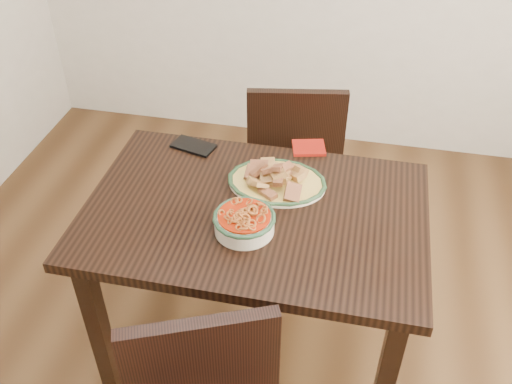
% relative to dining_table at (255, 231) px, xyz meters
% --- Properties ---
extents(floor, '(3.50, 3.50, 0.00)m').
position_rel_dining_table_xyz_m(floor, '(0.09, -0.09, -0.65)').
color(floor, '#3E2713').
rests_on(floor, ground).
extents(dining_table, '(1.18, 0.78, 0.75)m').
position_rel_dining_table_xyz_m(dining_table, '(0.00, 0.00, 0.00)').
color(dining_table, black).
rests_on(dining_table, ground).
extents(chair_far, '(0.49, 0.49, 0.89)m').
position_rel_dining_table_xyz_m(chair_far, '(0.03, 0.71, -0.15)').
color(chair_far, black).
rests_on(chair_far, ground).
extents(fish_plate, '(0.35, 0.27, 0.11)m').
position_rel_dining_table_xyz_m(fish_plate, '(0.05, 0.15, 0.15)').
color(fish_plate, white).
rests_on(fish_plate, dining_table).
extents(noodle_bowl, '(0.21, 0.21, 0.08)m').
position_rel_dining_table_xyz_m(noodle_bowl, '(-0.01, -0.11, 0.14)').
color(noodle_bowl, beige).
rests_on(noodle_bowl, dining_table).
extents(smartphone, '(0.18, 0.13, 0.01)m').
position_rel_dining_table_xyz_m(smartphone, '(-0.32, 0.32, 0.11)').
color(smartphone, black).
rests_on(smartphone, dining_table).
extents(napkin, '(0.15, 0.13, 0.01)m').
position_rel_dining_table_xyz_m(napkin, '(0.13, 0.40, 0.11)').
color(napkin, '#99150B').
rests_on(napkin, dining_table).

